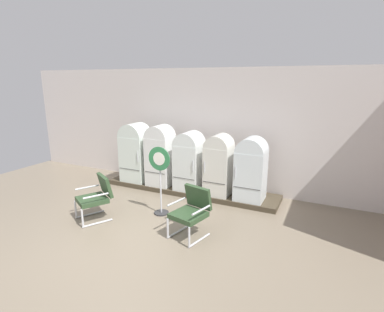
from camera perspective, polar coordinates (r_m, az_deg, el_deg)
name	(u,v)px	position (r m, az deg, el deg)	size (l,w,h in m)	color
ground	(116,248)	(5.73, -14.26, -16.57)	(12.00, 10.00, 0.05)	#7D6F5C
back_wall	(200,128)	(8.16, 1.54, 5.31)	(11.76, 0.12, 3.17)	silver
display_plinth	(190,189)	(8.00, -0.39, -6.30)	(4.63, 0.95, 0.12)	#453B2B
refrigerator_0	(136,151)	(8.43, -10.66, 1.00)	(0.72, 0.65, 1.61)	silver
refrigerator_1	(160,154)	(7.98, -6.05, 0.46)	(0.65, 0.61, 1.61)	white
refrigerator_2	(189,159)	(7.63, -0.54, -0.61)	(0.65, 0.67, 1.49)	white
refrigerator_3	(219,163)	(7.30, 5.09, -1.34)	(0.61, 0.63, 1.49)	silver
refrigerator_4	(251,167)	(7.08, 11.11, -2.11)	(0.66, 0.63, 1.48)	white
armchair_left	(96,195)	(6.65, -17.68, -7.15)	(0.82, 0.87, 0.94)	silver
armchair_right	(192,210)	(5.69, -0.08, -10.15)	(0.73, 0.79, 0.94)	silver
sign_stand	(160,180)	(6.50, -6.07, -4.49)	(0.51, 0.32, 1.52)	#2D2D30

